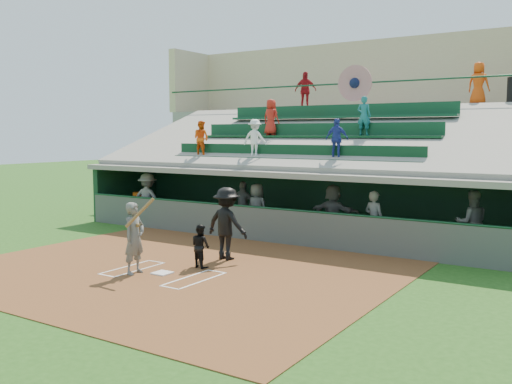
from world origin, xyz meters
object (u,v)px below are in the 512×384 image
Objects in this scene: white_table at (138,212)px; catcher at (200,246)px; home_plate at (162,273)px; water_cooler at (138,198)px; batter_at_plate at (134,238)px.

catcher is at bearing -19.21° from white_table.
home_plate is 0.38× the size of catcher.
water_cooler reaches higher than catcher.
batter_at_plate reaches higher than home_plate.
home_plate is 0.53× the size of white_table.
water_cooler is (-6.58, 5.92, 0.94)m from home_plate.
water_cooler is at bearing -21.69° from catcher.
white_table is 0.58m from water_cooler.
white_table is (-6.99, 4.84, -0.19)m from catcher.
home_plate is 1.25m from catcher.
white_table is at bearing 138.24° from home_plate.
white_table is (-6.01, 6.25, -0.53)m from batter_at_plate.
water_cooler is (-6.97, 4.88, 0.38)m from catcher.
catcher reaches higher than white_table.
catcher is at bearing -35.01° from water_cooler.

